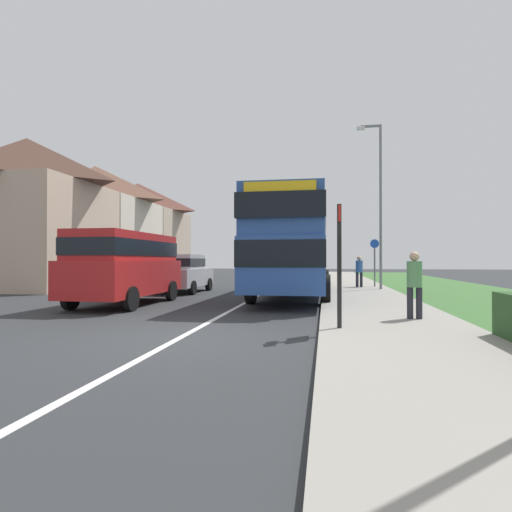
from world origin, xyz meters
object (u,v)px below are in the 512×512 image
Objects in this scene: parked_car_silver at (182,272)px; cycle_route_sign at (375,261)px; pedestrian_walking_away at (359,270)px; street_lamp_mid at (378,196)px; double_decker_bus at (295,244)px; bus_stop_sign at (339,257)px; pedestrian_at_stop at (415,282)px; parked_van_red at (126,263)px.

cycle_route_sign reaches higher than parked_car_silver.
pedestrian_walking_away is 0.21× the size of street_lamp_mid.
bus_stop_sign is (1.51, -8.40, -0.60)m from double_decker_bus.
bus_stop_sign is 0.33× the size of street_lamp_mid.
pedestrian_at_stop is 10.47m from street_lamp_mid.
street_lamp_mid reaches higher than parked_van_red.
bus_stop_sign is at bearing -138.14° from pedestrian_at_stop.
bus_stop_sign is 13.32m from cycle_route_sign.
parked_van_red is 1.94× the size of bus_stop_sign.
pedestrian_walking_away is at bearing 22.20° from parked_car_silver.
street_lamp_mid is at bearing 39.06° from parked_van_red.
parked_van_red is (-5.23, -4.20, -0.76)m from double_decker_bus.
pedestrian_walking_away is 1.00m from cycle_route_sign.
cycle_route_sign is 3.47m from street_lamp_mid.
street_lamp_mid is (8.89, 2.01, 3.52)m from parked_car_silver.
bus_stop_sign is 1.03× the size of cycle_route_sign.
street_lamp_mid reaches higher than pedestrian_at_stop.
pedestrian_walking_away is 0.66× the size of cycle_route_sign.
cycle_route_sign is at bearing 80.52° from bus_stop_sign.
pedestrian_at_stop is at bearing -64.43° from double_decker_bus.
double_decker_bus is 6.75m from parked_van_red.
bus_stop_sign is at bearing -31.92° from parked_van_red.
double_decker_bus is 6.81× the size of pedestrian_at_stop.
parked_van_red is at bearing 148.08° from bus_stop_sign.
street_lamp_mid is (3.69, 3.04, 2.31)m from double_decker_bus.
parked_car_silver is (0.03, 5.23, -0.45)m from parked_van_red.
street_lamp_mid is at bearing 39.49° from double_decker_bus.
parked_van_red is at bearing -133.63° from pedestrian_walking_away.
parked_car_silver is at bearing 89.71° from parked_van_red.
bus_stop_sign reaches higher than parked_van_red.
double_decker_bus is 1.46× the size of street_lamp_mid.
cycle_route_sign is (8.94, 8.93, 0.04)m from parked_van_red.
bus_stop_sign is at bearing -54.54° from parked_car_silver.
bus_stop_sign is (-1.40, -12.74, 0.56)m from pedestrian_walking_away.
cycle_route_sign is (0.79, 0.39, 0.45)m from pedestrian_walking_away.
parked_car_silver is at bearing -157.80° from pedestrian_walking_away.
street_lamp_mid reaches higher than cycle_route_sign.
bus_stop_sign is at bearing -99.48° from cycle_route_sign.
parked_van_red is 11.89m from street_lamp_mid.
cycle_route_sign is (2.19, 13.14, -0.11)m from bus_stop_sign.
bus_stop_sign reaches higher than pedestrian_at_stop.
double_decker_bus is 4.51× the size of cycle_route_sign.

